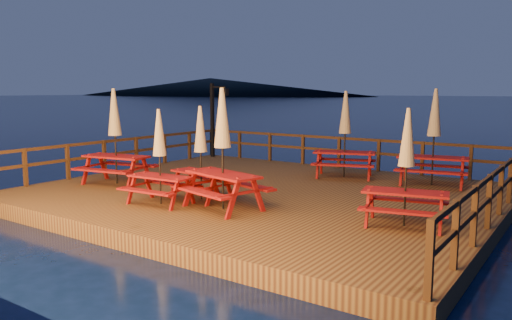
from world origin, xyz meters
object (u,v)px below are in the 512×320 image
object	(u,v)px
picnic_table_0	(115,135)
picnic_table_1	(406,166)
lamp_post	(215,113)
picnic_table_2	(434,136)

from	to	relation	value
picnic_table_0	picnic_table_1	size ratio (longest dim) A/B	1.17
lamp_post	picnic_table_2	bearing A→B (deg)	-7.57
picnic_table_0	picnic_table_1	world-z (taller)	picnic_table_0
picnic_table_0	lamp_post	bearing A→B (deg)	91.77
lamp_post	picnic_table_2	distance (m)	9.13
picnic_table_1	lamp_post	bearing A→B (deg)	135.58
picnic_table_1	picnic_table_2	world-z (taller)	picnic_table_2
lamp_post	picnic_table_1	size ratio (longest dim) A/B	1.25
picnic_table_2	picnic_table_1	bearing A→B (deg)	-91.49
picnic_table_2	lamp_post	bearing A→B (deg)	161.90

